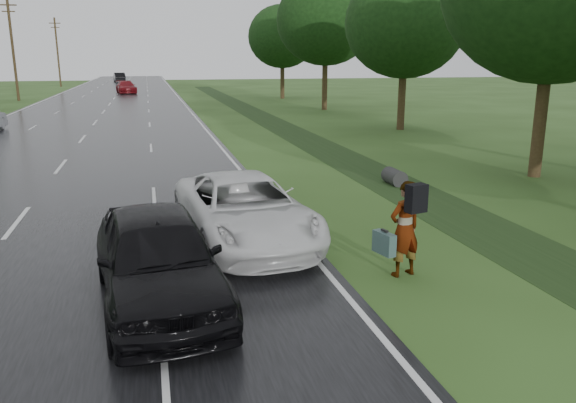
# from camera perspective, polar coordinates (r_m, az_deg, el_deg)

# --- Properties ---
(road) EXTENTS (14.00, 180.00, 0.04)m
(road) POSITION_cam_1_polar(r_m,az_deg,el_deg) (52.58, -17.85, 9.14)
(road) COLOR black
(road) RESTS_ON ground
(edge_stripe_east) EXTENTS (0.12, 180.00, 0.01)m
(edge_stripe_east) POSITION_cam_1_polar(r_m,az_deg,el_deg) (52.56, -10.41, 9.61)
(edge_stripe_east) COLOR silver
(edge_stripe_east) RESTS_ON road
(edge_stripe_west) EXTENTS (0.12, 180.00, 0.01)m
(edge_stripe_west) POSITION_cam_1_polar(r_m,az_deg,el_deg) (53.45, -25.16, 8.58)
(edge_stripe_west) COLOR silver
(edge_stripe_west) RESTS_ON road
(center_line) EXTENTS (0.12, 180.00, 0.01)m
(center_line) POSITION_cam_1_polar(r_m,az_deg,el_deg) (52.57, -17.85, 9.16)
(center_line) COLOR silver
(center_line) RESTS_ON road
(drainage_ditch) EXTENTS (2.20, 120.00, 0.56)m
(drainage_ditch) POSITION_cam_1_polar(r_m,az_deg,el_deg) (27.52, 3.23, 5.67)
(drainage_ditch) COLOR #1B3213
(drainage_ditch) RESTS_ON ground
(utility_pole_far) EXTENTS (1.60, 0.26, 10.00)m
(utility_pole_far) POSITION_cam_1_polar(r_m,az_deg,el_deg) (63.58, -26.18, 13.85)
(utility_pole_far) COLOR #382717
(utility_pole_far) RESTS_ON ground
(utility_pole_distant) EXTENTS (1.60, 0.26, 10.00)m
(utility_pole_distant) POSITION_cam_1_polar(r_m,az_deg,el_deg) (93.17, -22.37, 13.94)
(utility_pole_distant) COLOR #382717
(utility_pole_distant) RESTS_ON ground
(tree_east_c) EXTENTS (7.00, 7.00, 9.29)m
(tree_east_c) POSITION_cam_1_polar(r_m,az_deg,el_deg) (34.63, 11.84, 17.30)
(tree_east_c) COLOR #382717
(tree_east_c) RESTS_ON ground
(tree_east_d) EXTENTS (8.00, 8.00, 10.76)m
(tree_east_d) POSITION_cam_1_polar(r_m,az_deg,el_deg) (47.59, 3.85, 17.90)
(tree_east_d) COLOR #382717
(tree_east_d) RESTS_ON ground
(tree_east_f) EXTENTS (7.20, 7.20, 9.62)m
(tree_east_f) POSITION_cam_1_polar(r_m,az_deg,el_deg) (60.97, -0.59, 16.41)
(tree_east_f) COLOR #382717
(tree_east_f) RESTS_ON ground
(pedestrian) EXTENTS (0.97, 0.74, 1.91)m
(pedestrian) POSITION_cam_1_polar(r_m,az_deg,el_deg) (11.12, 11.72, -2.63)
(pedestrian) COLOR #A5998C
(pedestrian) RESTS_ON ground
(white_pickup) EXTENTS (3.06, 5.72, 1.53)m
(white_pickup) POSITION_cam_1_polar(r_m,az_deg,el_deg) (12.91, -4.44, -0.84)
(white_pickup) COLOR silver
(white_pickup) RESTS_ON road
(dark_sedan) EXTENTS (2.50, 5.09, 1.67)m
(dark_sedan) POSITION_cam_1_polar(r_m,az_deg,el_deg) (9.86, -13.09, -5.59)
(dark_sedan) COLOR black
(dark_sedan) RESTS_ON road
(far_car_red) EXTENTS (2.82, 5.38, 1.49)m
(far_car_red) POSITION_cam_1_polar(r_m,az_deg,el_deg) (72.28, -16.12, 11.11)
(far_car_red) COLOR maroon
(far_car_red) RESTS_ON road
(far_car_dark) EXTENTS (2.43, 5.23, 1.66)m
(far_car_dark) POSITION_cam_1_polar(r_m,az_deg,el_deg) (107.37, -16.77, 11.99)
(far_car_dark) COLOR black
(far_car_dark) RESTS_ON road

